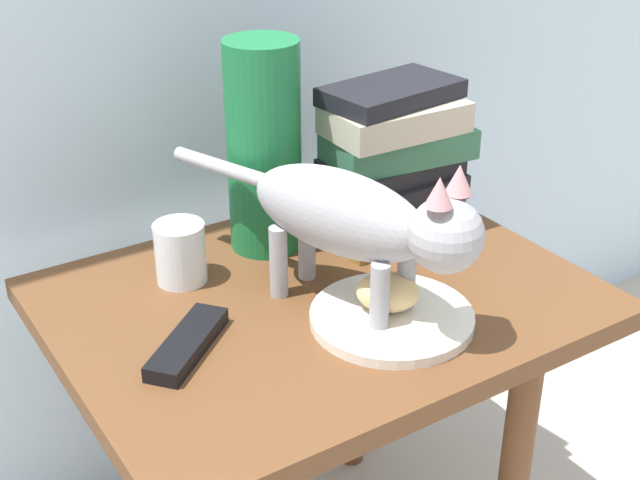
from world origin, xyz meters
TOP-DOWN VIEW (x-y plane):
  - side_table at (0.00, 0.00)m, footprint 0.69×0.53m
  - plate at (0.04, -0.11)m, footprint 0.21×0.21m
  - bread_roll at (0.04, -0.10)m, footprint 0.10×0.10m
  - cat at (0.02, -0.06)m, footprint 0.20×0.46m
  - book_stack at (0.19, 0.10)m, footprint 0.23×0.14m
  - green_vase at (0.01, 0.16)m, footprint 0.11×0.11m
  - candle_jar at (-0.14, 0.13)m, footprint 0.07×0.07m
  - tv_remote at (-0.21, -0.03)m, footprint 0.14×0.13m

SIDE VIEW (x-z plane):
  - side_table at x=0.00m, z-range 0.18..0.71m
  - plate at x=0.04m, z-range 0.53..0.55m
  - tv_remote at x=-0.21m, z-range 0.53..0.55m
  - candle_jar at x=-0.14m, z-range 0.53..0.61m
  - bread_roll at x=0.04m, z-range 0.55..0.60m
  - book_stack at x=0.19m, z-range 0.53..0.76m
  - cat at x=0.02m, z-range 0.55..0.78m
  - green_vase at x=0.01m, z-range 0.53..0.84m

